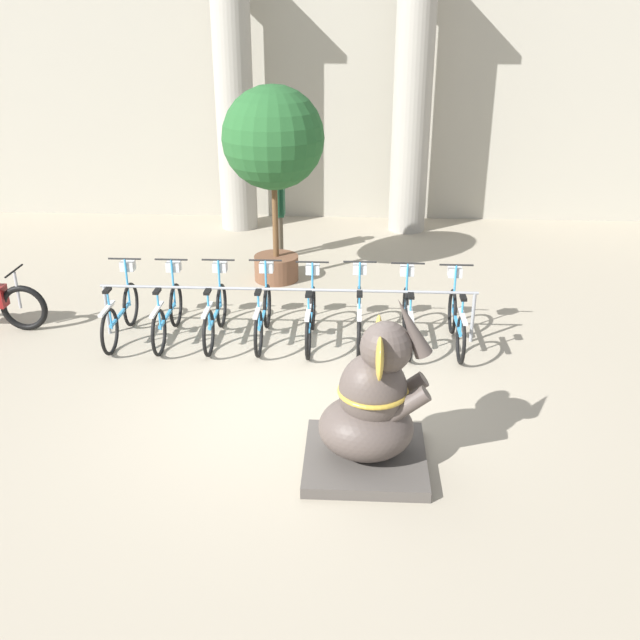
{
  "coord_description": "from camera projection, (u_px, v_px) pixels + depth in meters",
  "views": [
    {
      "loc": [
        0.74,
        -7.45,
        4.43
      ],
      "look_at": [
        0.33,
        0.33,
        1.0
      ],
      "focal_mm": 40.0,
      "sensor_mm": 36.0,
      "label": 1
    }
  ],
  "objects": [
    {
      "name": "bike_rack",
      "position": [
        287.0,
        297.0,
        10.16
      ],
      "size": [
        5.4,
        0.05,
        0.77
      ],
      "color": "gray",
      "rests_on": "ground_plane"
    },
    {
      "name": "bicycle_6",
      "position": [
        407.0,
        317.0,
        10.07
      ],
      "size": [
        0.48,
        1.64,
        1.08
      ],
      "color": "black",
      "rests_on": "ground_plane"
    },
    {
      "name": "column_left",
      "position": [
        234.0,
        103.0,
        14.6
      ],
      "size": [
        0.98,
        0.98,
        5.16
      ],
      "color": "gray",
      "rests_on": "ground_plane"
    },
    {
      "name": "bicycle_1",
      "position": [
        168.0,
        312.0,
        10.23
      ],
      "size": [
        0.48,
        1.64,
        1.08
      ],
      "color": "black",
      "rests_on": "ground_plane"
    },
    {
      "name": "building_facade",
      "position": [
        325.0,
        79.0,
        15.28
      ],
      "size": [
        20.0,
        0.2,
        6.0
      ],
      "color": "#A39E8E",
      "rests_on": "ground_plane"
    },
    {
      "name": "column_right",
      "position": [
        412.0,
        104.0,
        14.43
      ],
      "size": [
        0.98,
        0.98,
        5.16
      ],
      "color": "gray",
      "rests_on": "ground_plane"
    },
    {
      "name": "bicycle_5",
      "position": [
        359.0,
        315.0,
        10.14
      ],
      "size": [
        0.48,
        1.64,
        1.08
      ],
      "color": "black",
      "rests_on": "ground_plane"
    },
    {
      "name": "bicycle_4",
      "position": [
        311.0,
        315.0,
        10.13
      ],
      "size": [
        0.48,
        1.64,
        1.08
      ],
      "color": "black",
      "rests_on": "ground_plane"
    },
    {
      "name": "potted_tree",
      "position": [
        273.0,
        145.0,
        11.68
      ],
      "size": [
        1.69,
        1.69,
        3.31
      ],
      "color": "brown",
      "rests_on": "ground_plane"
    },
    {
      "name": "bicycle_7",
      "position": [
        456.0,
        319.0,
        10.01
      ],
      "size": [
        0.48,
        1.64,
        1.08
      ],
      "color": "black",
      "rests_on": "ground_plane"
    },
    {
      "name": "ground_plane",
      "position": [
        292.0,
        406.0,
        8.63
      ],
      "size": [
        60.0,
        60.0,
        0.0
      ],
      "primitive_type": "plane",
      "color": "#9E937F"
    },
    {
      "name": "elephant_statue",
      "position": [
        372.0,
        410.0,
        7.28
      ],
      "size": [
        1.28,
        1.28,
        1.92
      ],
      "color": "#4C4742",
      "rests_on": "ground_plane"
    },
    {
      "name": "bicycle_0",
      "position": [
        121.0,
        312.0,
        10.26
      ],
      "size": [
        0.48,
        1.64,
        1.08
      ],
      "color": "black",
      "rests_on": "ground_plane"
    },
    {
      "name": "bicycle_3",
      "position": [
        263.0,
        313.0,
        10.2
      ],
      "size": [
        0.48,
        1.64,
        1.08
      ],
      "color": "black",
      "rests_on": "ground_plane"
    },
    {
      "name": "person_pedestrian",
      "position": [
        279.0,
        206.0,
        13.36
      ],
      "size": [
        0.22,
        0.47,
        1.68
      ],
      "color": "brown",
      "rests_on": "ground_plane"
    },
    {
      "name": "bicycle_2",
      "position": [
        216.0,
        313.0,
        10.21
      ],
      "size": [
        0.48,
        1.64,
        1.08
      ],
      "color": "black",
      "rests_on": "ground_plane"
    }
  ]
}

